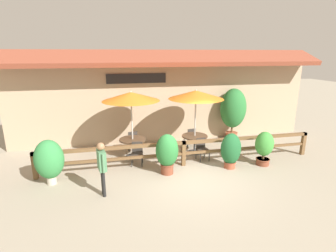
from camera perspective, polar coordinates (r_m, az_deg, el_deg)
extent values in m
plane|color=#9E937F|center=(9.08, 5.20, -11.13)|extent=(60.00, 60.00, 0.00)
cube|color=tan|center=(12.39, -0.48, 5.00)|extent=(14.00, 0.40, 3.60)
cube|color=brown|center=(11.64, 0.09, 14.60)|extent=(14.28, 1.48, 0.70)
cube|color=black|center=(11.79, -6.88, 10.25)|extent=(2.62, 0.04, 0.42)
cube|color=brown|center=(9.66, 3.45, -3.66)|extent=(10.40, 0.14, 0.11)
cube|color=brown|center=(9.81, 3.41, -5.98)|extent=(10.40, 0.10, 0.09)
cube|color=brown|center=(9.82, -27.07, -7.72)|extent=(0.14, 0.14, 0.95)
cube|color=brown|center=(9.81, 3.41, -5.98)|extent=(0.14, 0.14, 0.95)
cube|color=brown|center=(12.19, 27.35, -3.40)|extent=(0.14, 0.14, 0.95)
cylinder|color=#B7B2A8|center=(10.47, -7.80, -0.62)|extent=(0.06, 0.06, 2.36)
cone|color=orange|center=(10.19, -8.07, 6.40)|extent=(2.23, 2.23, 0.34)
sphere|color=#B2ADA3|center=(10.16, -8.11, 7.35)|extent=(0.07, 0.07, 0.07)
cylinder|color=#4C3826|center=(10.60, -7.72, -2.94)|extent=(1.07, 1.07, 0.05)
cylinder|color=#333333|center=(10.73, -7.64, -4.86)|extent=(0.07, 0.07, 0.71)
cylinder|color=#333333|center=(10.85, -7.58, -6.53)|extent=(0.59, 0.59, 0.03)
cube|color=#332D28|center=(9.91, -6.77, -6.10)|extent=(0.49, 0.49, 0.05)
cube|color=#332D28|center=(10.00, -6.71, -4.50)|extent=(0.40, 0.11, 0.40)
cylinder|color=#2D2D2D|center=(9.84, -7.93, -7.74)|extent=(0.04, 0.04, 0.41)
cylinder|color=#2D2D2D|center=(9.80, -5.71, -7.75)|extent=(0.04, 0.04, 0.41)
cylinder|color=#2D2D2D|center=(10.19, -7.71, -6.90)|extent=(0.04, 0.04, 0.41)
cylinder|color=#2D2D2D|center=(10.15, -5.56, -6.91)|extent=(0.04, 0.04, 0.41)
cube|color=#332D28|center=(11.51, -7.84, -3.02)|extent=(0.48, 0.48, 0.05)
cube|color=#332D28|center=(11.26, -7.66, -2.22)|extent=(0.40, 0.09, 0.40)
cylinder|color=#2D2D2D|center=(11.80, -7.11, -3.69)|extent=(0.04, 0.04, 0.41)
cylinder|color=#2D2D2D|center=(11.72, -8.92, -3.89)|extent=(0.04, 0.04, 0.41)
cylinder|color=#2D2D2D|center=(11.45, -6.65, -4.29)|extent=(0.04, 0.04, 0.41)
cylinder|color=#2D2D2D|center=(11.37, -8.51, -4.50)|extent=(0.04, 0.04, 0.41)
cylinder|color=#B7B2A8|center=(10.86, 5.90, 0.04)|extent=(0.06, 0.06, 2.36)
cone|color=orange|center=(10.59, 6.10, 6.82)|extent=(2.23, 2.23, 0.34)
sphere|color=#B2ADA3|center=(10.57, 6.12, 7.73)|extent=(0.07, 0.07, 0.07)
cylinder|color=#4C3826|center=(10.99, 5.84, -2.20)|extent=(1.07, 1.07, 0.05)
cylinder|color=#333333|center=(11.11, 5.78, -4.06)|extent=(0.07, 0.07, 0.71)
cylinder|color=#333333|center=(11.23, 5.74, -5.69)|extent=(0.59, 0.59, 0.03)
cube|color=#332D28|center=(10.35, 7.58, -5.16)|extent=(0.48, 0.48, 0.05)
cube|color=#332D28|center=(10.43, 7.13, -3.66)|extent=(0.40, 0.10, 0.40)
cylinder|color=#2D2D2D|center=(10.20, 7.10, -6.85)|extent=(0.04, 0.04, 0.41)
cylinder|color=#2D2D2D|center=(10.37, 8.97, -6.53)|extent=(0.04, 0.04, 0.41)
cylinder|color=#2D2D2D|center=(10.51, 6.13, -6.13)|extent=(0.04, 0.04, 0.41)
cylinder|color=#2D2D2D|center=(10.68, 7.95, -5.83)|extent=(0.04, 0.04, 0.41)
cube|color=#332D28|center=(11.87, 4.76, -2.35)|extent=(0.48, 0.48, 0.05)
cube|color=#332D28|center=(11.64, 5.20, -1.56)|extent=(0.40, 0.10, 0.40)
cylinder|color=#2D2D2D|center=(12.18, 5.14, -3.01)|extent=(0.04, 0.04, 0.41)
cylinder|color=#2D2D2D|center=(12.02, 3.52, -3.23)|extent=(0.04, 0.04, 0.41)
cylinder|color=#2D2D2D|center=(11.86, 5.97, -3.55)|extent=(0.04, 0.04, 0.41)
cylinder|color=#2D2D2D|center=(11.70, 4.31, -3.79)|extent=(0.04, 0.04, 0.41)
cylinder|color=brown|center=(10.60, 19.90, -7.30)|extent=(0.47, 0.47, 0.24)
cylinder|color=brown|center=(10.56, 19.95, -6.80)|extent=(0.51, 0.51, 0.04)
cylinder|color=brown|center=(10.51, 20.03, -5.99)|extent=(0.08, 0.08, 0.28)
ellipsoid|color=#3D8E38|center=(10.36, 20.26, -3.67)|extent=(0.69, 0.62, 0.93)
cylinder|color=brown|center=(9.28, -0.20, -9.23)|extent=(0.44, 0.44, 0.36)
cylinder|color=brown|center=(9.21, -0.20, -8.34)|extent=(0.47, 0.47, 0.04)
ellipsoid|color=#287033|center=(9.02, -0.21, -5.36)|extent=(0.79, 0.71, 1.16)
cylinder|color=#9E4C33|center=(9.99, 13.29, -8.18)|extent=(0.40, 0.40, 0.24)
cylinder|color=#9E4C33|center=(9.95, 13.33, -7.65)|extent=(0.43, 0.43, 0.04)
ellipsoid|color=#1E5B2D|center=(9.76, 13.51, -4.86)|extent=(0.74, 0.66, 1.17)
cylinder|color=#B7AD99|center=(9.39, -23.99, -10.55)|extent=(0.30, 0.30, 0.30)
cylinder|color=#B7AD99|center=(9.34, -24.07, -9.84)|extent=(0.32, 0.32, 0.04)
ellipsoid|color=#338442|center=(9.13, -24.47, -6.62)|extent=(0.91, 0.82, 1.28)
cylinder|color=#9E4C33|center=(13.20, 13.63, -2.05)|extent=(0.53, 0.53, 0.35)
cylinder|color=#9E4C33|center=(13.16, 13.67, -1.42)|extent=(0.57, 0.57, 0.04)
cylinder|color=brown|center=(13.08, 13.75, -0.15)|extent=(0.09, 0.09, 0.57)
ellipsoid|color=#287033|center=(12.87, 14.01, 3.77)|extent=(1.24, 1.12, 1.88)
cylinder|color=black|center=(8.15, -14.01, -11.61)|extent=(0.09, 0.09, 0.83)
cylinder|color=black|center=(8.00, -13.80, -12.12)|extent=(0.09, 0.09, 0.83)
cube|color=#4C7F56|center=(7.78, -14.25, -7.22)|extent=(0.29, 0.48, 0.59)
cylinder|color=#4C7F56|center=(8.01, -14.57, -6.56)|extent=(0.07, 0.07, 0.56)
cylinder|color=#4C7F56|center=(7.55, -13.90, -7.92)|extent=(0.07, 0.07, 0.56)
sphere|color=#9E704C|center=(7.63, -14.45, -4.33)|extent=(0.22, 0.22, 0.22)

